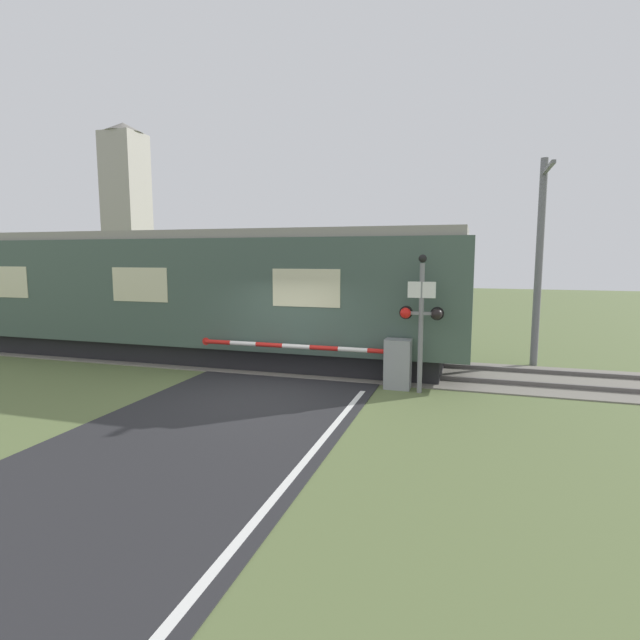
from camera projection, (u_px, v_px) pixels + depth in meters
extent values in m
plane|color=#5B6B3D|center=(261.00, 396.00, 10.99)|extent=(80.00, 80.00, 0.00)
cube|color=slate|center=(309.00, 364.00, 14.13)|extent=(36.00, 3.20, 0.03)
cube|color=#595451|center=(300.00, 368.00, 13.44)|extent=(36.00, 0.08, 0.10)
cube|color=#595451|center=(316.00, 357.00, 14.81)|extent=(36.00, 0.08, 0.10)
cube|color=black|center=(173.00, 346.00, 15.38)|extent=(16.18, 2.51, 0.60)
cube|color=#42564C|center=(171.00, 289.00, 15.16)|extent=(17.59, 2.95, 2.93)
cube|color=gray|center=(169.00, 236.00, 14.96)|extent=(17.24, 2.72, 0.24)
cube|color=beige|center=(306.00, 288.00, 12.30)|extent=(1.76, 0.02, 0.94)
cube|color=beige|center=(140.00, 285.00, 13.72)|extent=(1.76, 0.02, 0.94)
cube|color=beige|center=(5.00, 282.00, 15.14)|extent=(1.76, 0.02, 0.94)
cube|color=gray|center=(398.00, 364.00, 11.58)|extent=(0.60, 0.44, 1.16)
cylinder|color=gray|center=(398.00, 352.00, 11.54)|extent=(0.16, 0.16, 0.18)
cylinder|color=red|center=(383.00, 351.00, 11.65)|extent=(0.72, 0.11, 0.11)
cylinder|color=white|center=(353.00, 350.00, 11.86)|extent=(0.72, 0.11, 0.11)
cylinder|color=red|center=(324.00, 348.00, 12.07)|extent=(0.72, 0.11, 0.11)
cylinder|color=white|center=(296.00, 346.00, 12.28)|extent=(0.72, 0.11, 0.11)
cylinder|color=red|center=(269.00, 345.00, 12.49)|extent=(0.72, 0.11, 0.11)
cylinder|color=white|center=(243.00, 343.00, 12.70)|extent=(0.72, 0.11, 0.11)
cylinder|color=red|center=(218.00, 342.00, 12.91)|extent=(0.72, 0.11, 0.11)
cylinder|color=red|center=(206.00, 341.00, 13.01)|extent=(0.20, 0.02, 0.20)
cylinder|color=gray|center=(421.00, 329.00, 11.11)|extent=(0.11, 0.11, 2.91)
cube|color=gray|center=(421.00, 313.00, 11.07)|extent=(0.80, 0.07, 0.07)
sphere|color=red|center=(405.00, 313.00, 11.12)|extent=(0.24, 0.24, 0.24)
sphere|color=black|center=(437.00, 314.00, 10.92)|extent=(0.24, 0.24, 0.24)
cylinder|color=black|center=(406.00, 312.00, 11.23)|extent=(0.30, 0.06, 0.30)
cylinder|color=black|center=(437.00, 314.00, 11.02)|extent=(0.30, 0.06, 0.30)
cube|color=white|center=(422.00, 290.00, 10.96)|extent=(0.61, 0.02, 0.36)
sphere|color=black|center=(423.00, 259.00, 10.91)|extent=(0.18, 0.18, 0.18)
cylinder|color=slate|center=(539.00, 264.00, 13.74)|extent=(0.20, 0.20, 5.69)
cube|color=slate|center=(549.00, 168.00, 12.58)|extent=(0.10, 1.80, 0.08)
cube|color=#9E998E|center=(127.00, 215.00, 40.05)|extent=(2.84, 2.84, 12.67)
cone|color=slate|center=(123.00, 128.00, 39.19)|extent=(3.13, 3.13, 0.80)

